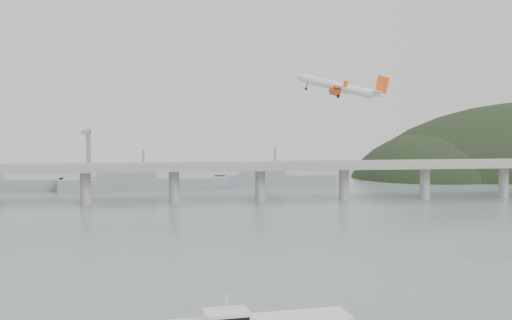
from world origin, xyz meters
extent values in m
plane|color=slate|center=(0.00, 0.00, 0.00)|extent=(900.00, 900.00, 0.00)
cube|color=gray|center=(0.00, 200.00, 20.00)|extent=(800.00, 22.00, 2.20)
cube|color=gray|center=(0.00, 189.50, 22.00)|extent=(800.00, 0.60, 1.80)
cube|color=gray|center=(0.00, 210.50, 22.00)|extent=(800.00, 0.60, 1.80)
cylinder|color=gray|center=(-80.00, 200.00, 9.50)|extent=(6.00, 6.00, 21.00)
cylinder|color=gray|center=(-30.00, 200.00, 9.50)|extent=(6.00, 6.00, 21.00)
cylinder|color=gray|center=(20.00, 200.00, 9.50)|extent=(6.00, 6.00, 21.00)
cylinder|color=gray|center=(70.00, 200.00, 9.50)|extent=(6.00, 6.00, 21.00)
cylinder|color=gray|center=(120.00, 200.00, 9.50)|extent=(6.00, 6.00, 21.00)
cylinder|color=gray|center=(170.00, 200.00, 9.50)|extent=(6.00, 6.00, 21.00)
ellipsoid|color=black|center=(175.00, 320.00, -12.00)|extent=(140.00, 110.00, 96.00)
cube|color=gray|center=(-50.00, 265.00, 4.00)|extent=(110.55, 21.43, 8.00)
cube|color=gray|center=(-61.00, 265.00, 12.00)|extent=(39.01, 16.73, 8.00)
cylinder|color=gray|center=(-50.00, 265.00, 20.00)|extent=(1.60, 1.60, 14.00)
cube|color=gray|center=(40.00, 275.00, 4.00)|extent=(85.00, 13.60, 8.00)
cube|color=gray|center=(31.50, 275.00, 12.00)|extent=(29.75, 11.90, 8.00)
cylinder|color=gray|center=(40.00, 275.00, 20.00)|extent=(1.60, 1.60, 14.00)
cube|color=gray|center=(-90.00, 300.00, 20.00)|extent=(3.00, 3.00, 40.00)
cube|color=gray|center=(-90.00, 290.00, 38.00)|extent=(3.00, 28.00, 3.00)
cube|color=black|center=(-11.92, -42.07, 7.59)|extent=(36.66, 5.21, 0.97)
cube|color=silver|center=(-18.97, -48.00, 10.02)|extent=(10.57, 8.08, 2.53)
cylinder|color=silver|center=(-18.97, -48.00, 13.14)|extent=(0.55, 0.55, 3.89)
cylinder|color=white|center=(35.00, 73.04, 63.68)|extent=(28.02, 12.21, 10.14)
cone|color=white|center=(19.85, 77.11, 67.44)|extent=(5.66, 4.89, 4.51)
cone|color=white|center=(50.74, 68.83, 60.29)|extent=(6.37, 4.78, 4.75)
cube|color=white|center=(35.70, 72.79, 62.46)|extent=(13.29, 34.43, 3.26)
cube|color=white|center=(49.96, 69.08, 61.21)|extent=(6.08, 12.52, 1.61)
cube|color=#FA5411|center=(51.70, 68.79, 64.20)|extent=(5.91, 1.55, 7.44)
cylinder|color=#FA5411|center=(35.32, 78.55, 61.16)|extent=(5.15, 3.63, 3.27)
cylinder|color=black|center=(33.33, 79.09, 61.66)|extent=(1.47, 2.42, 2.34)
cube|color=white|center=(35.56, 78.54, 62.14)|extent=(2.72, 0.89, 1.77)
cylinder|color=#FA5411|center=(32.58, 67.82, 61.73)|extent=(5.15, 3.63, 3.27)
cylinder|color=black|center=(30.59, 68.36, 62.22)|extent=(1.47, 2.42, 2.34)
cube|color=white|center=(32.82, 67.81, 62.71)|extent=(2.72, 0.89, 1.77)
cylinder|color=black|center=(35.92, 75.35, 60.57)|extent=(1.01, 0.47, 2.45)
cylinder|color=black|center=(35.66, 75.36, 59.49)|extent=(1.41, 0.68, 1.36)
cylinder|color=black|center=(34.62, 70.27, 60.84)|extent=(1.01, 0.47, 2.45)
cylinder|color=black|center=(34.36, 70.29, 59.76)|extent=(1.41, 0.68, 1.36)
cylinder|color=black|center=(22.97, 76.12, 63.76)|extent=(1.01, 0.47, 2.45)
cylinder|color=black|center=(22.70, 76.13, 62.68)|extent=(1.41, 0.68, 1.36)
cube|color=#FA5411|center=(42.13, 88.85, 62.30)|extent=(2.14, 0.63, 2.74)
cube|color=#FA5411|center=(33.65, 55.69, 64.04)|extent=(2.14, 0.63, 2.74)
camera|label=1|loc=(-30.10, -193.80, 55.89)|focal=48.00mm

